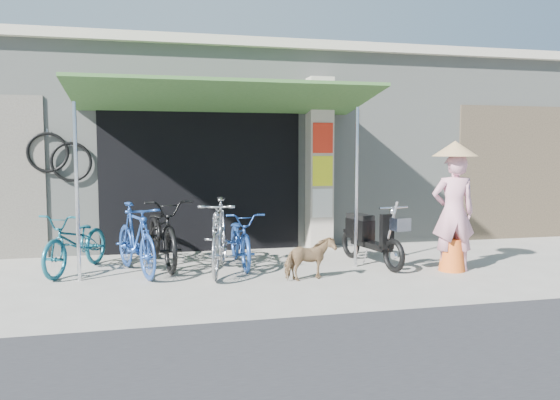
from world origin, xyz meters
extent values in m
plane|color=gray|center=(0.00, 0.00, 0.00)|extent=(80.00, 80.00, 0.00)
cube|color=gray|center=(0.00, 5.10, 1.75)|extent=(12.00, 5.00, 3.50)
cube|color=beige|center=(0.00, 5.10, 3.58)|extent=(12.30, 5.30, 0.16)
cube|color=black|center=(-1.20, 2.58, 1.25)|extent=(3.40, 0.06, 2.50)
cube|color=black|center=(-1.20, 2.59, 0.55)|extent=(3.06, 0.04, 1.10)
torus|color=black|center=(-3.30, 2.54, 1.55)|extent=(0.65, 0.05, 0.65)
cylinder|color=silver|center=(-3.30, 2.56, 1.87)|extent=(0.02, 0.02, 0.12)
torus|color=black|center=(-3.65, 2.54, 1.70)|extent=(0.65, 0.05, 0.65)
cylinder|color=silver|center=(-3.65, 2.56, 2.02)|extent=(0.02, 0.02, 0.12)
cube|color=#BCB0A0|center=(0.85, 2.45, 1.50)|extent=(0.42, 0.42, 3.00)
cube|color=red|center=(0.85, 2.23, 1.95)|extent=(0.36, 0.02, 0.52)
cube|color=yellow|center=(0.85, 2.23, 1.38)|extent=(0.36, 0.02, 0.52)
cube|color=silver|center=(0.85, 2.23, 0.82)|extent=(0.36, 0.02, 0.50)
cube|color=#325A28|center=(-0.90, 1.65, 2.55)|extent=(4.60, 1.88, 0.35)
cylinder|color=silver|center=(-3.00, 0.75, 1.18)|extent=(0.05, 0.05, 2.36)
cylinder|color=silver|center=(0.90, 0.75, 1.18)|extent=(0.05, 0.05, 2.36)
cube|color=brown|center=(5.00, 2.59, 1.30)|extent=(2.60, 0.06, 2.60)
imported|color=#175869|center=(-3.10, 1.34, 0.43)|extent=(1.16, 1.73, 0.86)
imported|color=navy|center=(-2.27, 1.00, 0.50)|extent=(0.97, 1.72, 1.00)
imported|color=black|center=(-1.90, 1.48, 0.51)|extent=(1.00, 2.04, 1.03)
imported|color=#A0A0A4|center=(-1.13, 0.80, 0.53)|extent=(0.86, 1.83, 1.06)
imported|color=#204593|center=(-0.76, 1.21, 0.42)|extent=(0.56, 1.59, 0.83)
imported|color=#9A6D51|center=(-0.01, 0.08, 0.29)|extent=(0.74, 0.46, 0.58)
torus|color=black|center=(1.29, 0.26, 0.24)|extent=(0.17, 0.49, 0.48)
torus|color=black|center=(1.07, 1.42, 0.24)|extent=(0.17, 0.49, 0.48)
cube|color=black|center=(1.18, 0.84, 0.31)|extent=(0.35, 0.88, 0.09)
cube|color=black|center=(1.12, 1.15, 0.51)|extent=(0.32, 0.53, 0.31)
cube|color=black|center=(1.12, 1.15, 0.70)|extent=(0.30, 0.53, 0.08)
cube|color=black|center=(1.26, 0.44, 0.56)|extent=(0.21, 0.13, 0.51)
cylinder|color=silver|center=(1.28, 0.29, 0.92)|extent=(0.47, 0.11, 0.03)
cube|color=silver|center=(1.31, 0.13, 0.71)|extent=(0.26, 0.22, 0.18)
imported|color=pink|center=(2.15, 0.17, 0.84)|extent=(0.69, 0.53, 1.69)
cone|color=#DC5B1F|center=(2.15, 0.17, 0.23)|extent=(0.38, 0.38, 0.46)
cone|color=tan|center=(2.15, 0.17, 1.76)|extent=(0.64, 0.64, 0.22)
camera|label=1|loc=(-2.04, -6.81, 1.70)|focal=35.00mm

